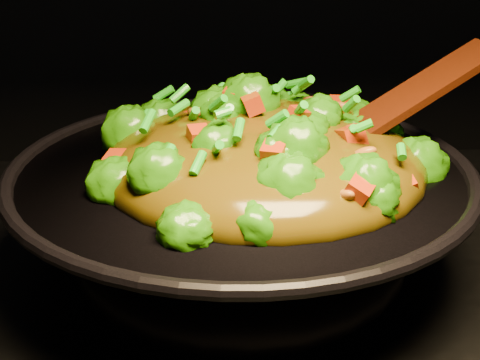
{
  "coord_description": "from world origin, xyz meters",
  "views": [
    {
      "loc": [
        -0.06,
        -0.63,
        1.32
      ],
      "look_at": [
        -0.01,
        0.08,
        1.02
      ],
      "focal_mm": 55.0,
      "sensor_mm": 36.0,
      "label": 1
    }
  ],
  "objects": [
    {
      "name": "stir_fry",
      "position": [
        0.01,
        0.07,
        1.09
      ],
      "size": [
        0.4,
        0.4,
        0.11
      ],
      "primitive_type": null,
      "rotation": [
        0.0,
        0.0,
        0.21
      ],
      "color": "#2B7D08",
      "rests_on": "wok"
    },
    {
      "name": "spatula",
      "position": [
        0.13,
        0.07,
        1.08
      ],
      "size": [
        0.29,
        0.16,
        0.13
      ],
      "primitive_type": "cube",
      "rotation": [
        0.0,
        -0.38,
        0.4
      ],
      "color": "#3D1504",
      "rests_on": "wok"
    },
    {
      "name": "back_pot",
      "position": [
        0.03,
        0.25,
        0.97
      ],
      "size": [
        0.25,
        0.25,
        0.13
      ],
      "primitive_type": "cylinder",
      "rotation": [
        0.0,
        0.0,
        0.1
      ],
      "color": "black",
      "rests_on": "stovetop"
    },
    {
      "name": "wok",
      "position": [
        -0.01,
        0.07,
        0.97
      ],
      "size": [
        0.58,
        0.58,
        0.13
      ],
      "primitive_type": null,
      "rotation": [
        0.0,
        0.0,
        0.27
      ],
      "color": "black",
      "rests_on": "stovetop"
    }
  ]
}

